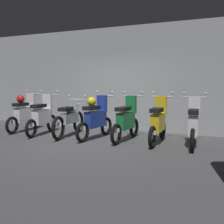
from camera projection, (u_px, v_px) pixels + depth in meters
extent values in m
plane|color=#424244|center=(84.00, 143.00, 7.08)|extent=(80.00, 80.00, 0.00)
cube|color=#9EA0A3|center=(121.00, 79.00, 9.09)|extent=(16.00, 0.30, 3.29)
torus|color=black|center=(36.00, 120.00, 9.30)|extent=(0.12, 0.53, 0.53)
torus|color=black|center=(12.00, 125.00, 8.24)|extent=(0.12, 0.53, 0.53)
cube|color=silver|center=(24.00, 114.00, 8.74)|extent=(0.27, 0.75, 0.44)
cube|color=silver|center=(31.00, 101.00, 9.02)|extent=(0.29, 0.14, 0.48)
cube|color=black|center=(21.00, 104.00, 8.56)|extent=(0.27, 0.53, 0.10)
cylinder|color=#B7BABF|center=(34.00, 94.00, 9.12)|extent=(0.56, 0.07, 0.04)
sphere|color=#B7BABF|center=(27.00, 91.00, 9.21)|extent=(0.07, 0.07, 0.07)
sphere|color=#B7BABF|center=(40.00, 91.00, 9.02)|extent=(0.07, 0.07, 0.07)
cylinder|color=#B7BABF|center=(35.00, 108.00, 9.22)|extent=(0.07, 0.15, 0.85)
sphere|color=silver|center=(35.00, 98.00, 9.18)|extent=(0.12, 0.12, 0.12)
cube|color=white|center=(12.00, 122.00, 8.25)|extent=(0.16, 0.02, 0.10)
sphere|color=red|center=(21.00, 99.00, 8.54)|extent=(0.24, 0.24, 0.24)
torus|color=black|center=(52.00, 123.00, 8.76)|extent=(0.17, 0.54, 0.53)
torus|color=black|center=(31.00, 129.00, 7.66)|extent=(0.17, 0.54, 0.53)
cube|color=silver|center=(42.00, 116.00, 8.18)|extent=(0.33, 0.76, 0.44)
cube|color=silver|center=(47.00, 102.00, 8.47)|extent=(0.29, 0.16, 0.48)
cube|color=black|center=(39.00, 106.00, 8.00)|extent=(0.31, 0.55, 0.10)
cylinder|color=#B7BABF|center=(50.00, 95.00, 8.58)|extent=(0.56, 0.12, 0.04)
sphere|color=#B7BABF|center=(42.00, 91.00, 8.64)|extent=(0.07, 0.07, 0.07)
sphere|color=#B7BABF|center=(57.00, 91.00, 8.50)|extent=(0.07, 0.07, 0.07)
cylinder|color=#B7BABF|center=(51.00, 110.00, 8.67)|extent=(0.08, 0.15, 0.85)
sphere|color=silver|center=(50.00, 99.00, 8.64)|extent=(0.12, 0.12, 0.12)
cube|color=white|center=(31.00, 125.00, 7.67)|extent=(0.16, 0.04, 0.10)
torus|color=black|center=(78.00, 122.00, 8.59)|extent=(0.18, 0.66, 0.65)
torus|color=black|center=(58.00, 128.00, 7.35)|extent=(0.18, 0.66, 0.65)
cube|color=#9EA0A8|center=(69.00, 118.00, 7.95)|extent=(0.33, 0.85, 0.28)
ellipsoid|color=#9EA0A8|center=(71.00, 110.00, 8.07)|extent=(0.32, 0.47, 0.22)
cube|color=black|center=(66.00, 109.00, 7.75)|extent=(0.31, 0.55, 0.10)
cylinder|color=#B7BABF|center=(77.00, 100.00, 8.41)|extent=(0.56, 0.11, 0.04)
sphere|color=#B7BABF|center=(69.00, 96.00, 8.48)|extent=(0.07, 0.07, 0.07)
sphere|color=#B7BABF|center=(85.00, 96.00, 8.33)|extent=(0.07, 0.07, 0.07)
cylinder|color=#B7BABF|center=(78.00, 112.00, 8.50)|extent=(0.08, 0.17, 0.65)
sphere|color=silver|center=(77.00, 104.00, 8.48)|extent=(0.12, 0.12, 0.12)
cube|color=white|center=(59.00, 124.00, 7.36)|extent=(0.16, 0.03, 0.10)
torus|color=black|center=(106.00, 126.00, 8.09)|extent=(0.14, 0.54, 0.53)
torus|color=black|center=(82.00, 132.00, 7.10)|extent=(0.14, 0.54, 0.53)
cube|color=#1E389E|center=(95.00, 119.00, 7.57)|extent=(0.30, 0.75, 0.44)
cube|color=#1E389E|center=(102.00, 104.00, 7.82)|extent=(0.29, 0.15, 0.48)
cube|color=black|center=(92.00, 108.00, 7.40)|extent=(0.29, 0.54, 0.10)
cylinder|color=#B7BABF|center=(105.00, 96.00, 7.91)|extent=(0.56, 0.09, 0.04)
sphere|color=#B7BABF|center=(97.00, 92.00, 8.04)|extent=(0.07, 0.07, 0.07)
sphere|color=#B7BABF|center=(112.00, 92.00, 7.77)|extent=(0.07, 0.07, 0.07)
cylinder|color=#B7BABF|center=(105.00, 112.00, 8.00)|extent=(0.07, 0.15, 0.85)
sphere|color=silver|center=(105.00, 101.00, 7.97)|extent=(0.12, 0.12, 0.12)
cube|color=white|center=(83.00, 128.00, 7.11)|extent=(0.16, 0.03, 0.10)
sphere|color=gold|center=(92.00, 101.00, 7.38)|extent=(0.24, 0.24, 0.24)
torus|color=black|center=(134.00, 128.00, 7.83)|extent=(0.11, 0.53, 0.53)
torus|color=black|center=(116.00, 134.00, 6.81)|extent=(0.11, 0.53, 0.53)
cube|color=#197238|center=(126.00, 120.00, 7.30)|extent=(0.25, 0.74, 0.44)
cube|color=#197238|center=(131.00, 104.00, 7.56)|extent=(0.28, 0.13, 0.48)
cube|color=black|center=(123.00, 109.00, 7.12)|extent=(0.26, 0.53, 0.10)
cylinder|color=#B7BABF|center=(133.00, 96.00, 7.66)|extent=(0.56, 0.06, 0.04)
sphere|color=#B7BABF|center=(124.00, 92.00, 7.77)|extent=(0.07, 0.07, 0.07)
sphere|color=#B7BABF|center=(142.00, 93.00, 7.53)|extent=(0.07, 0.07, 0.07)
cylinder|color=#B7BABF|center=(134.00, 113.00, 7.75)|extent=(0.06, 0.15, 0.85)
sphere|color=silver|center=(134.00, 101.00, 7.72)|extent=(0.12, 0.12, 0.12)
cube|color=white|center=(116.00, 130.00, 6.82)|extent=(0.16, 0.02, 0.10)
torus|color=black|center=(163.00, 129.00, 7.52)|extent=(0.12, 0.53, 0.53)
torus|color=black|center=(152.00, 137.00, 6.46)|extent=(0.12, 0.53, 0.53)
cube|color=gold|center=(158.00, 122.00, 6.96)|extent=(0.26, 0.75, 0.44)
cube|color=gold|center=(161.00, 105.00, 7.24)|extent=(0.29, 0.13, 0.48)
cube|color=black|center=(157.00, 110.00, 6.78)|extent=(0.27, 0.53, 0.10)
cylinder|color=#B7BABF|center=(162.00, 97.00, 7.34)|extent=(0.56, 0.06, 0.04)
sphere|color=#B7BABF|center=(153.00, 93.00, 7.43)|extent=(0.07, 0.07, 0.07)
sphere|color=#B7BABF|center=(172.00, 93.00, 7.23)|extent=(0.07, 0.07, 0.07)
cylinder|color=#B7BABF|center=(162.00, 114.00, 7.43)|extent=(0.06, 0.15, 0.85)
sphere|color=silver|center=(163.00, 102.00, 7.40)|extent=(0.12, 0.12, 0.12)
cube|color=white|center=(153.00, 133.00, 6.47)|extent=(0.16, 0.02, 0.10)
torus|color=black|center=(194.00, 132.00, 7.19)|extent=(0.16, 0.54, 0.53)
torus|color=black|center=(192.00, 140.00, 6.10)|extent=(0.16, 0.54, 0.53)
cube|color=silver|center=(193.00, 124.00, 6.62)|extent=(0.31, 0.76, 0.44)
cube|color=silver|center=(194.00, 106.00, 6.90)|extent=(0.29, 0.16, 0.48)
cube|color=black|center=(194.00, 112.00, 6.43)|extent=(0.30, 0.55, 0.10)
cylinder|color=#B7BABF|center=(195.00, 97.00, 7.01)|extent=(0.56, 0.11, 0.04)
sphere|color=#B7BABF|center=(184.00, 93.00, 7.08)|extent=(0.07, 0.07, 0.07)
sphere|color=#B7BABF|center=(206.00, 93.00, 6.92)|extent=(0.07, 0.07, 0.07)
cylinder|color=#B7BABF|center=(194.00, 116.00, 7.10)|extent=(0.07, 0.15, 0.85)
sphere|color=silver|center=(194.00, 103.00, 7.07)|extent=(0.12, 0.12, 0.12)
cube|color=white|center=(193.00, 136.00, 6.11)|extent=(0.16, 0.03, 0.10)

